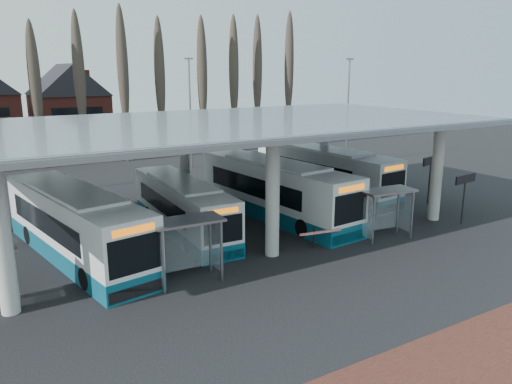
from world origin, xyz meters
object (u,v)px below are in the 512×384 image
bus_0 (75,225)px  bus_3 (323,172)px  bus_2 (274,190)px  shelter_2 (385,203)px  shelter_1 (186,236)px  bus_1 (183,207)px

bus_0 → bus_3: size_ratio=0.99×
bus_2 → shelter_2: size_ratio=4.14×
shelter_2 → bus_0: bearing=166.2°
bus_0 → shelter_1: bearing=-66.8°
bus_0 → bus_1: 6.24m
bus_3 → shelter_2: size_ratio=4.07×
bus_1 → shelter_2: (9.09, -6.83, 0.60)m
bus_2 → shelter_1: 10.91m
bus_2 → shelter_2: bus_2 is taller
bus_1 → bus_2: size_ratio=0.84×
bus_1 → shelter_1: (-2.57, -6.56, 0.66)m
bus_3 → shelter_1: 17.73m
bus_1 → bus_2: (6.21, -0.10, 0.26)m
bus_2 → shelter_1: size_ratio=4.16×
bus_0 → bus_3: 19.01m
shelter_1 → shelter_2: shelter_1 is taller
shelter_2 → bus_1: bearing=150.1°
shelter_1 → shelter_2: bearing=1.1°
bus_2 → shelter_2: 7.32m
shelter_1 → bus_1: bearing=71.0°
bus_0 → bus_3: bearing=2.0°
bus_1 → bus_3: bearing=15.1°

